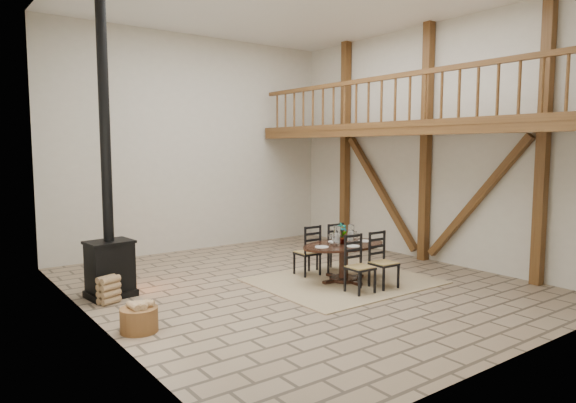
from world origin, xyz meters
TOP-DOWN VIEW (x-y plane):
  - ground at (0.00, 0.00)m, footprint 8.00×8.00m
  - room_shell at (1.19, 0.00)m, footprint 7.02×8.02m
  - rug at (0.75, -0.33)m, footprint 3.00×2.50m
  - dining_table at (0.75, -0.33)m, footprint 1.70×1.88m
  - wood_stove at (-2.94, 1.22)m, footprint 0.77×0.62m
  - log_basket at (-3.14, -0.61)m, footprint 0.49×0.49m
  - log_stack at (-3.08, 0.86)m, footprint 0.37×0.31m

SIDE VIEW (x-z plane):
  - ground at x=0.00m, z-range 0.00..0.00m
  - rug at x=0.75m, z-range 0.00..0.02m
  - log_basket at x=-3.14m, z-range -0.03..0.38m
  - log_stack at x=-3.08m, z-range 0.00..0.43m
  - dining_table at x=0.75m, z-range -0.13..0.94m
  - wood_stove at x=-2.94m, z-range -1.39..3.61m
  - room_shell at x=1.19m, z-range 0.51..5.52m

